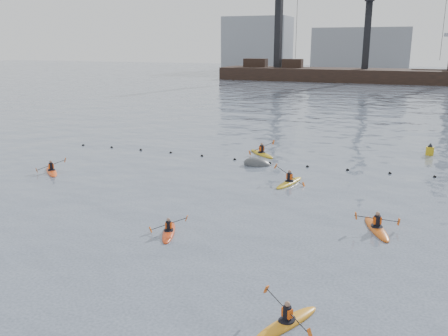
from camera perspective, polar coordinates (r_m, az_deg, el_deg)
The scene contains 12 objects.
ground at distance 19.11m, azimuth -16.92°, elevation -14.68°, with size 400.00×400.00×0.00m, color #3E4A5A.
float_line at distance 38.24m, azimuth 3.48°, elevation 0.88°, with size 33.24×0.73×0.24m.
barge_pier at distance 123.54m, azimuth 16.41°, elevation 10.80°, with size 72.00×19.30×29.50m.
skyline at distance 163.34m, azimuth 18.84°, elevation 14.03°, with size 141.00×28.00×22.00m.
kayaker_0 at distance 24.04m, azimuth -6.67°, elevation -7.59°, with size 1.87×2.85×1.05m.
kayaker_1 at distance 16.93m, azimuth 7.56°, elevation -17.88°, with size 1.96×3.01×1.19m.
kayaker_2 at distance 37.09m, azimuth -20.03°, elevation -0.34°, with size 2.78×2.63×1.11m.
kayaker_3 at distance 32.35m, azimuth 7.85°, elevation -1.69°, with size 2.32×3.44×1.35m.
kayaker_4 at distance 25.51m, azimuth 17.88°, elevation -6.85°, with size 2.20×3.46×1.10m.
kayaker_5 at distance 40.54m, azimuth 4.54°, elevation 1.78°, with size 3.12×2.99×1.29m.
mooring_buoy at distance 37.02m, azimuth 4.08°, elevation 0.35°, with size 2.23×1.32×1.12m, color #3F4144.
nav_buoy at distance 43.83m, azimuth 23.52°, elevation 1.91°, with size 0.66×0.66×1.20m.
Camera 1 is at (10.76, -12.84, 9.19)m, focal length 38.00 mm.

